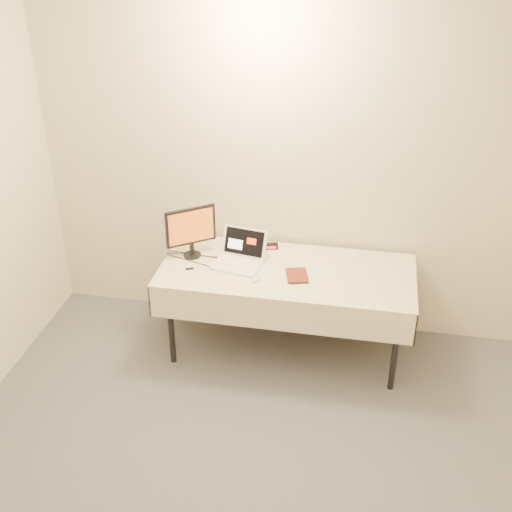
% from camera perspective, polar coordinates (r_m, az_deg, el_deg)
% --- Properties ---
extents(back_wall, '(4.00, 0.10, 2.70)m').
position_cam_1_polar(back_wall, '(4.83, 3.74, 7.78)').
color(back_wall, beige).
rests_on(back_wall, ground).
extents(table, '(1.86, 0.81, 0.74)m').
position_cam_1_polar(table, '(4.73, 2.75, -1.87)').
color(table, black).
rests_on(table, ground).
extents(laptop, '(0.39, 0.38, 0.23)m').
position_cam_1_polar(laptop, '(4.76, -1.43, 0.04)').
color(laptop, white).
rests_on(laptop, table).
extents(monitor, '(0.33, 0.25, 0.40)m').
position_cam_1_polar(monitor, '(4.78, -5.82, 2.45)').
color(monitor, black).
rests_on(monitor, table).
extents(book, '(0.15, 0.05, 0.20)m').
position_cam_1_polar(book, '(4.55, 2.76, -0.81)').
color(book, maroon).
rests_on(book, table).
extents(alarm_clock, '(0.11, 0.06, 0.04)m').
position_cam_1_polar(alarm_clock, '(4.96, 1.37, 0.89)').
color(alarm_clock, black).
rests_on(alarm_clock, table).
extents(clicker, '(0.06, 0.09, 0.02)m').
position_cam_1_polar(clicker, '(4.56, 0.07, -2.04)').
color(clicker, silver).
rests_on(clicker, table).
extents(paper_form, '(0.16, 0.31, 0.00)m').
position_cam_1_polar(paper_form, '(4.58, 4.83, -2.16)').
color(paper_form, beige).
rests_on(paper_form, table).
extents(usb_dongle, '(0.06, 0.04, 0.01)m').
position_cam_1_polar(usb_dongle, '(4.72, -5.92, -1.13)').
color(usb_dongle, black).
rests_on(usb_dongle, table).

